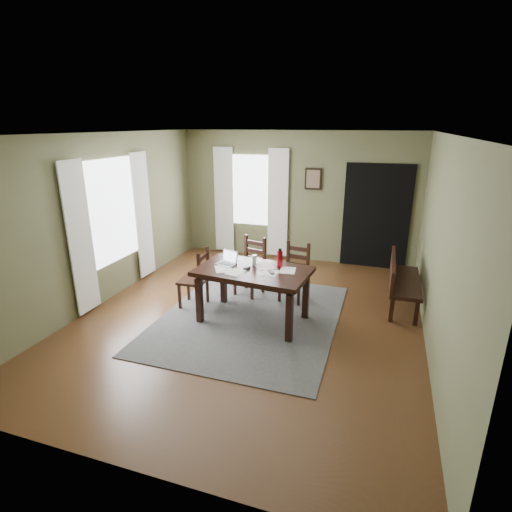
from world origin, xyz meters
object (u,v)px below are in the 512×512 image
(chair_end, at_px, (196,279))
(laptop, at_px, (228,261))
(water_bottle, at_px, (280,259))
(chair_back_right, at_px, (295,273))
(bench, at_px, (400,278))
(chair_back_left, at_px, (251,267))
(dining_table, at_px, (253,276))

(chair_end, bearing_deg, laptop, 80.12)
(laptop, bearing_deg, water_bottle, 26.31)
(chair_back_right, distance_m, laptop, 1.26)
(chair_back_right, relative_size, water_bottle, 3.36)
(bench, bearing_deg, chair_end, 108.54)
(chair_end, distance_m, chair_back_right, 1.62)
(laptop, bearing_deg, chair_back_left, 103.44)
(dining_table, height_order, chair_back_left, chair_back_left)
(chair_back_left, height_order, water_bottle, water_bottle)
(dining_table, distance_m, chair_back_right, 1.06)
(laptop, relative_size, water_bottle, 1.20)
(chair_back_right, relative_size, bench, 0.67)
(chair_back_left, distance_m, chair_back_right, 0.77)
(bench, distance_m, water_bottle, 2.06)
(chair_end, relative_size, chair_back_left, 0.97)
(chair_end, height_order, bench, chair_end)
(bench, distance_m, laptop, 2.77)
(chair_end, height_order, water_bottle, water_bottle)
(chair_back_right, height_order, bench, chair_back_right)
(chair_back_right, bearing_deg, water_bottle, -86.91)
(chair_end, relative_size, chair_back_right, 1.00)
(chair_back_left, bearing_deg, chair_back_right, 13.96)
(bench, bearing_deg, laptop, 113.77)
(bench, height_order, water_bottle, water_bottle)
(bench, bearing_deg, chair_back_left, 96.20)
(chair_back_left, xyz_separation_m, laptop, (-0.07, -0.84, 0.38))
(laptop, bearing_deg, bench, 42.23)
(chair_back_left, distance_m, bench, 2.45)
(chair_end, bearing_deg, dining_table, 77.14)
(dining_table, relative_size, chair_end, 1.77)
(chair_end, xyz_separation_m, water_bottle, (1.36, 0.04, 0.48))
(dining_table, height_order, bench, dining_table)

